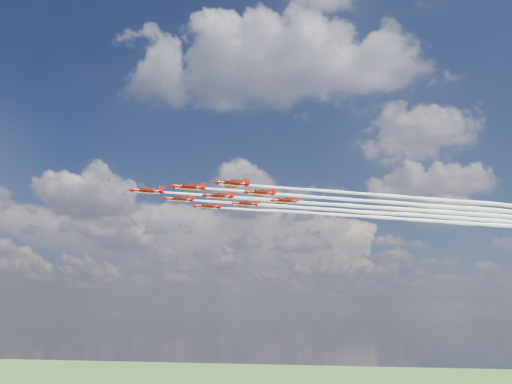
% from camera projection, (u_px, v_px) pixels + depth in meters
% --- Properties ---
extents(jet_lead, '(135.04, 76.67, 2.39)m').
position_uv_depth(jet_lead, '(394.00, 209.00, 151.12)').
color(jet_lead, '#B3090A').
extents(jet_row2_port, '(135.04, 76.67, 2.39)m').
position_uv_depth(jet_row2_port, '(435.00, 206.00, 147.30)').
color(jet_row2_port, '#B3090A').
extents(jet_row2_starb, '(135.04, 76.67, 2.39)m').
position_uv_depth(jet_row2_starb, '(407.00, 215.00, 160.58)').
color(jet_row2_starb, '#B3090A').
extents(jet_row3_port, '(135.04, 76.67, 2.39)m').
position_uv_depth(jet_row3_port, '(479.00, 203.00, 143.49)').
color(jet_row3_port, '#B3090A').
extents(jet_row3_centre, '(135.04, 76.67, 2.39)m').
position_uv_depth(jet_row3_centre, '(446.00, 212.00, 156.77)').
color(jet_row3_centre, '#B3090A').
extents(jet_row3_starb, '(135.04, 76.67, 2.39)m').
position_uv_depth(jet_row3_starb, '(419.00, 220.00, 170.04)').
color(jet_row3_starb, '#B3090A').
extents(jet_row4_port, '(135.04, 76.67, 2.39)m').
position_uv_depth(jet_row4_port, '(488.00, 210.00, 152.95)').
color(jet_row4_port, '#B3090A').
extents(jet_row4_starb, '(135.04, 76.67, 2.39)m').
position_uv_depth(jet_row4_starb, '(456.00, 218.00, 166.23)').
color(jet_row4_starb, '#B3090A').
extents(jet_tail, '(135.04, 76.67, 2.39)m').
position_uv_depth(jet_tail, '(495.00, 216.00, 162.41)').
color(jet_tail, '#B3090A').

